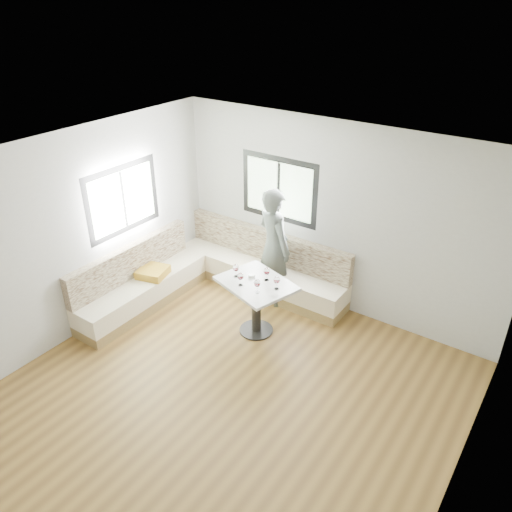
{
  "coord_description": "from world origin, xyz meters",
  "views": [
    {
      "loc": [
        2.78,
        -3.39,
        4.33
      ],
      "look_at": [
        -0.54,
        1.38,
        1.14
      ],
      "focal_mm": 35.0,
      "sensor_mm": 36.0,
      "label": 1
    }
  ],
  "objects": [
    {
      "name": "table",
      "position": [
        -0.47,
        1.28,
        0.6
      ],
      "size": [
        1.16,
        1.01,
        0.8
      ],
      "rotation": [
        0.0,
        0.0,
        -0.3
      ],
      "color": "black",
      "rests_on": "ground"
    },
    {
      "name": "wine_glass_b",
      "position": [
        -0.59,
        1.1,
        0.93
      ],
      "size": [
        0.08,
        0.08,
        0.19
      ],
      "color": "white",
      "rests_on": "table"
    },
    {
      "name": "wine_glass_c",
      "position": [
        -0.32,
        1.09,
        0.93
      ],
      "size": [
        0.08,
        0.08,
        0.19
      ],
      "color": "white",
      "rests_on": "table"
    },
    {
      "name": "wine_glass_a",
      "position": [
        -0.78,
        1.25,
        0.93
      ],
      "size": [
        0.08,
        0.08,
        0.19
      ],
      "color": "white",
      "rests_on": "table"
    },
    {
      "name": "banquette",
      "position": [
        -1.59,
        1.63,
        0.33
      ],
      "size": [
        2.9,
        2.8,
        0.95
      ],
      "color": "#987C4B",
      "rests_on": "ground"
    },
    {
      "name": "olive_ramekin",
      "position": [
        -0.6,
        1.37,
        0.82
      ],
      "size": [
        0.1,
        0.1,
        0.04
      ],
      "color": "white",
      "rests_on": "table"
    },
    {
      "name": "room",
      "position": [
        -0.08,
        0.08,
        1.41
      ],
      "size": [
        5.01,
        5.01,
        2.81
      ],
      "color": "brown",
      "rests_on": "ground"
    },
    {
      "name": "wine_glass_d",
      "position": [
        -0.38,
        1.41,
        0.93
      ],
      "size": [
        0.08,
        0.08,
        0.19
      ],
      "color": "white",
      "rests_on": "table"
    },
    {
      "name": "person",
      "position": [
        -0.71,
        2.09,
        0.92
      ],
      "size": [
        0.79,
        0.68,
        1.83
      ],
      "primitive_type": "imported",
      "rotation": [
        0.0,
        0.0,
        2.71
      ],
      "color": "#494F4B",
      "rests_on": "ground"
    },
    {
      "name": "wine_glass_e",
      "position": [
        -0.15,
        1.3,
        0.93
      ],
      "size": [
        0.08,
        0.08,
        0.19
      ],
      "color": "white",
      "rests_on": "table"
    }
  ]
}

